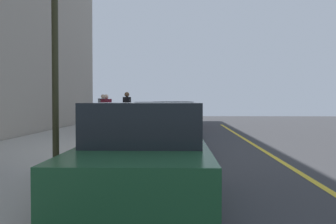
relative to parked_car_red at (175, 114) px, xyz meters
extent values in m
plane|color=#333335|center=(11.67, -0.27, -0.76)|extent=(56.00, 56.00, 0.00)
cube|color=#A39E93|center=(11.67, -3.57, -0.68)|extent=(28.00, 4.60, 0.15)
cube|color=gold|center=(11.67, 2.93, -0.75)|extent=(28.00, 0.14, 0.01)
cube|color=white|center=(9.38, -0.97, -0.65)|extent=(6.89, 0.56, 0.22)
cylinder|color=black|center=(1.45, 0.81, -0.44)|extent=(0.64, 0.23, 0.64)
cylinder|color=black|center=(1.42, -0.87, -0.44)|extent=(0.64, 0.23, 0.64)
cylinder|color=black|center=(-1.29, 0.86, -0.44)|extent=(0.64, 0.23, 0.64)
cylinder|color=black|center=(-1.32, -0.82, -0.44)|extent=(0.64, 0.23, 0.64)
cube|color=maroon|center=(0.06, 0.00, -0.17)|extent=(4.46, 1.88, 0.64)
cube|color=black|center=(-0.16, 0.00, 0.45)|extent=(2.33, 1.64, 0.60)
cylinder|color=black|center=(7.66, 0.88, -0.44)|extent=(0.64, 0.23, 0.64)
cylinder|color=black|center=(7.69, -0.80, -0.44)|extent=(0.64, 0.23, 0.64)
cylinder|color=black|center=(4.84, 0.83, -0.44)|extent=(0.64, 0.23, 0.64)
cylinder|color=black|center=(4.87, -0.85, -0.44)|extent=(0.64, 0.23, 0.64)
cube|color=#B7BABF|center=(6.26, 0.02, -0.17)|extent=(4.59, 1.89, 0.64)
cube|color=black|center=(6.04, 0.01, 0.45)|extent=(2.40, 1.65, 0.60)
cylinder|color=black|center=(13.02, 0.76, -0.44)|extent=(0.65, 0.24, 0.64)
cylinder|color=black|center=(12.97, -0.92, -0.44)|extent=(0.65, 0.24, 0.64)
cylinder|color=black|center=(10.47, 0.83, -0.44)|extent=(0.65, 0.24, 0.64)
cylinder|color=black|center=(10.42, -0.84, -0.44)|extent=(0.65, 0.24, 0.64)
cube|color=#383A3D|center=(11.72, -0.04, -0.17)|extent=(4.17, 1.92, 0.64)
cube|color=black|center=(11.51, -0.04, 0.45)|extent=(2.19, 1.66, 0.60)
cylinder|color=black|center=(18.71, 0.72, -0.44)|extent=(0.64, 0.23, 0.64)
cylinder|color=black|center=(18.73, -0.96, -0.44)|extent=(0.64, 0.23, 0.64)
cylinder|color=black|center=(16.03, 0.70, -0.44)|extent=(0.64, 0.23, 0.64)
cylinder|color=black|center=(16.05, -0.98, -0.44)|extent=(0.64, 0.23, 0.64)
cube|color=#1E512D|center=(17.38, -0.13, -0.17)|extent=(4.34, 1.85, 0.64)
cube|color=black|center=(17.17, -0.13, 0.45)|extent=(2.27, 1.62, 0.60)
cylinder|color=black|center=(4.57, -2.02, -0.18)|extent=(0.20, 0.20, 0.85)
cylinder|color=black|center=(4.55, -2.42, -0.18)|extent=(0.20, 0.20, 0.85)
cube|color=black|center=(4.56, -2.22, 0.60)|extent=(0.51, 0.33, 0.72)
sphere|color=brown|center=(4.56, -2.22, 1.08)|extent=(0.24, 0.24, 0.24)
cylinder|color=black|center=(4.95, -3.29, -0.21)|extent=(0.19, 0.19, 0.80)
cylinder|color=black|center=(4.66, -3.05, -0.21)|extent=(0.19, 0.19, 0.80)
cube|color=maroon|center=(4.80, -3.17, 0.53)|extent=(0.51, 0.54, 0.68)
sphere|color=beige|center=(4.80, -3.17, 0.98)|extent=(0.22, 0.22, 0.22)
cylinder|color=black|center=(1.82, -4.03, -0.20)|extent=(0.19, 0.19, 0.82)
cylinder|color=black|center=(1.46, -3.90, -0.20)|extent=(0.19, 0.19, 0.82)
cube|color=slate|center=(1.64, -3.97, 0.56)|extent=(0.44, 0.55, 0.70)
sphere|color=#D8AD8C|center=(1.64, -3.97, 1.03)|extent=(0.23, 0.23, 0.23)
cylinder|color=#2D2D19|center=(16.04, -1.91, 1.19)|extent=(0.12, 0.12, 3.60)
camera|label=1|loc=(23.18, 0.43, 0.78)|focal=41.97mm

